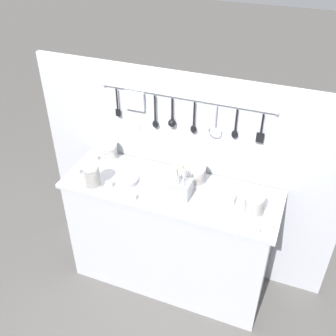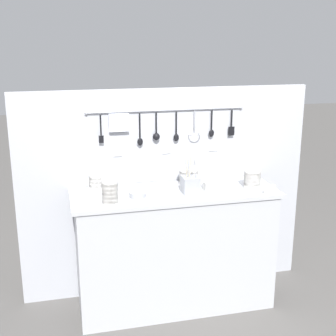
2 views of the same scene
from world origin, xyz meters
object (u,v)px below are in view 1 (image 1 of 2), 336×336
object	(u,v)px
plate_stack	(216,198)
cup_beside_plates	(256,230)
steel_mixing_bowl	(129,181)
cup_edge_far	(77,172)
cup_edge_near	(109,185)
bowl_stack_short_front	(110,151)
bowl_stack_nested_right	(254,205)
cup_front_right	(269,226)
bowl_stack_wide_centre	(92,176)
cutlery_caddy	(182,189)
cup_by_caddy	(133,197)
cup_mid_row	(95,158)
bowl_stack_tall_left	(195,174)

from	to	relation	value
plate_stack	cup_beside_plates	world-z (taller)	plate_stack
steel_mixing_bowl	cup_edge_far	size ratio (longest dim) A/B	2.46
cup_edge_near	cup_beside_plates	bearing A→B (deg)	-3.76
steel_mixing_bowl	cup_edge_far	world-z (taller)	cup_edge_far
bowl_stack_short_front	cup_edge_far	distance (m)	0.31
bowl_stack_nested_right	cup_front_right	size ratio (longest dim) A/B	3.20
bowl_stack_short_front	cup_edge_near	xyz separation A→B (m)	(0.16, -0.33, -0.05)
bowl_stack_wide_centre	cutlery_caddy	xyz separation A→B (m)	(0.61, 0.13, -0.03)
plate_stack	cup_by_caddy	bearing A→B (deg)	-160.07
cup_mid_row	bowl_stack_tall_left	bearing A→B (deg)	1.30
cup_beside_plates	cup_front_right	xyz separation A→B (m)	(0.07, 0.06, 0.00)
steel_mixing_bowl	bowl_stack_wide_centre	bearing A→B (deg)	-146.98
bowl_stack_tall_left	cutlery_caddy	size ratio (longest dim) A/B	0.52
steel_mixing_bowl	cup_edge_near	xyz separation A→B (m)	(-0.11, -0.10, 0.00)
cup_beside_plates	cutlery_caddy	bearing A→B (deg)	163.14
cutlery_caddy	cup_front_right	distance (m)	0.62
cup_edge_far	cup_by_caddy	world-z (taller)	same
bowl_stack_short_front	cup_edge_near	distance (m)	0.37
cup_by_caddy	bowl_stack_wide_centre	bearing A→B (deg)	175.79
bowl_stack_short_front	cutlery_caddy	bearing A→B (deg)	-19.06
cutlery_caddy	cup_beside_plates	distance (m)	0.57
bowl_stack_wide_centre	cup_front_right	bearing A→B (deg)	1.41
bowl_stack_tall_left	plate_stack	bearing A→B (deg)	-36.45
bowl_stack_wide_centre	cup_edge_far	distance (m)	0.22
bowl_stack_nested_right	steel_mixing_bowl	size ratio (longest dim) A/B	1.30
bowl_stack_short_front	bowl_stack_wide_centre	xyz separation A→B (m)	(0.06, -0.36, 0.03)
bowl_stack_nested_right	cup_edge_near	size ratio (longest dim) A/B	3.20
plate_stack	cup_edge_near	distance (m)	0.75
cutlery_caddy	cup_beside_plates	size ratio (longest dim) A/B	5.60
steel_mixing_bowl	cutlery_caddy	size ratio (longest dim) A/B	0.44
cutlery_caddy	cup_edge_near	bearing A→B (deg)	-169.38
steel_mixing_bowl	cup_edge_near	bearing A→B (deg)	-137.20
bowl_stack_nested_right	cutlery_caddy	distance (m)	0.49
bowl_stack_nested_right	cup_by_caddy	bearing A→B (deg)	-168.91
cup_beside_plates	cup_mid_row	world-z (taller)	same
bowl_stack_short_front	bowl_stack_tall_left	distance (m)	0.71
bowl_stack_wide_centre	steel_mixing_bowl	xyz separation A→B (m)	(0.21, 0.14, -0.08)
cup_beside_plates	cup_edge_far	distance (m)	1.35
cup_mid_row	cup_beside_plates	bearing A→B (deg)	-13.95
bowl_stack_nested_right	cup_mid_row	xyz separation A→B (m)	(-1.26, 0.16, -0.06)
plate_stack	cup_mid_row	world-z (taller)	plate_stack
bowl_stack_wide_centre	cup_by_caddy	xyz separation A→B (m)	(0.32, -0.02, -0.07)
cup_mid_row	plate_stack	bearing A→B (deg)	-7.21
steel_mixing_bowl	cup_mid_row	bearing A→B (deg)	157.30
bowl_stack_short_front	cup_edge_far	bearing A→B (deg)	-114.94
bowl_stack_short_front	plate_stack	world-z (taller)	bowl_stack_short_front
plate_stack	bowl_stack_short_front	bearing A→B (deg)	167.72
cup_edge_near	bowl_stack_tall_left	bearing A→B (deg)	26.79
bowl_stack_short_front	steel_mixing_bowl	xyz separation A→B (m)	(0.27, -0.23, -0.05)
bowl_stack_short_front	cutlery_caddy	world-z (taller)	cutlery_caddy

